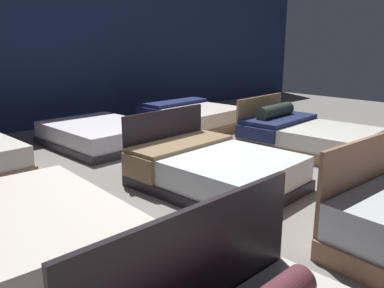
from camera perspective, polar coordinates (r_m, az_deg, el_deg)
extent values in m
cube|color=gray|center=(5.31, 2.17, -5.64)|extent=(18.00, 18.00, 0.02)
cube|color=navy|center=(9.03, -21.06, 13.16)|extent=(18.00, 0.06, 3.50)
cube|color=#9B6A4F|center=(4.16, 23.25, -5.54)|extent=(1.55, 0.13, 0.96)
cube|color=brown|center=(3.92, -21.64, -13.16)|extent=(1.54, 2.15, 0.13)
cube|color=silver|center=(3.83, -21.93, -10.36)|extent=(1.48, 2.09, 0.29)
cube|color=black|center=(5.12, 3.59, -5.53)|extent=(1.63, 1.99, 0.13)
cube|color=silver|center=(5.05, 3.63, -3.16)|extent=(1.57, 1.93, 0.31)
cube|color=black|center=(5.64, -3.85, 0.41)|extent=(1.46, 0.11, 0.89)
cube|color=#896E4D|center=(5.41, -1.55, 0.08)|extent=(1.55, 0.65, 0.05)
cube|color=#896E4D|center=(4.97, -7.81, -3.48)|extent=(0.08, 0.58, 0.30)
cube|color=#896E4D|center=(6.01, 3.64, -0.19)|extent=(0.08, 0.58, 0.30)
cube|color=#99724C|center=(7.10, 16.50, -0.27)|extent=(1.60, 2.15, 0.16)
cube|color=silver|center=(7.05, 16.62, 1.41)|extent=(1.53, 2.09, 0.27)
cube|color=#99724C|center=(7.52, 9.63, 3.59)|extent=(1.40, 0.12, 0.84)
cube|color=#1E274F|center=(7.30, 12.31, 3.52)|extent=(1.50, 0.83, 0.08)
cube|color=#1E274F|center=(6.71, 8.95, 1.41)|extent=(0.12, 0.76, 0.22)
cube|color=#1E274F|center=(7.98, 15.02, 3.18)|extent=(0.12, 0.76, 0.22)
cylinder|color=#2B3630|center=(7.32, 11.80, 4.63)|extent=(0.94, 0.29, 0.24)
cube|color=#302C34|center=(7.36, -12.99, 0.35)|extent=(1.62, 2.04, 0.13)
cube|color=white|center=(7.32, -13.07, 1.86)|extent=(1.56, 1.98, 0.27)
cube|color=#926E4D|center=(8.71, 0.05, 3.01)|extent=(1.65, 2.02, 0.16)
cube|color=silver|center=(8.67, 0.05, 4.45)|extent=(1.58, 1.96, 0.28)
cube|color=navy|center=(9.05, -2.71, 6.01)|extent=(1.56, 0.78, 0.08)
cube|color=navy|center=(8.56, -6.45, 4.12)|extent=(0.11, 0.70, 0.31)
cube|color=navy|center=(9.63, 0.64, 5.38)|extent=(0.11, 0.70, 0.31)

